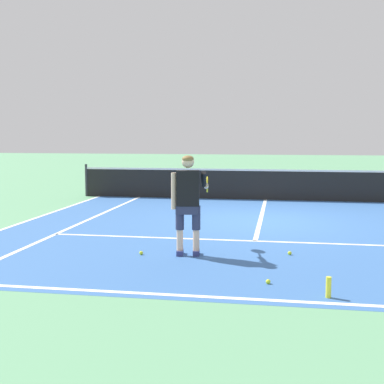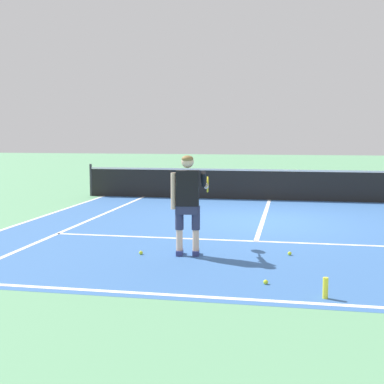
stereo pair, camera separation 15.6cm
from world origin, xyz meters
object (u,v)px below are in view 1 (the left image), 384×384
Objects in this scene: tennis_player at (188,198)px; tennis_ball_mid_court at (141,253)px; tennis_ball_near_feet at (290,253)px; water_bottle at (329,287)px; tennis_ball_by_baseline at (268,282)px.

tennis_player reaches higher than tennis_ball_mid_court.
tennis_player is 25.95× the size of tennis_ball_near_feet.
water_bottle is at bearing -78.89° from tennis_ball_near_feet.
tennis_ball_near_feet is 2.33m from water_bottle.
tennis_player is 3.06m from water_bottle.
tennis_player is at bearing 8.59° from tennis_ball_mid_court.
tennis_ball_by_baseline is 1.00× the size of tennis_ball_mid_court.
tennis_ball_by_baseline is 0.91m from water_bottle.
tennis_player reaches higher than tennis_ball_by_baseline.
tennis_player is at bearing 132.87° from tennis_ball_by_baseline.
water_bottle reaches higher than tennis_ball_near_feet.
tennis_ball_by_baseline is at bearing -32.09° from tennis_ball_mid_court.
tennis_ball_by_baseline is 2.60m from tennis_ball_mid_court.
tennis_ball_mid_court is at bearing 147.91° from water_bottle.
water_bottle is (2.16, -1.98, -0.85)m from tennis_player.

